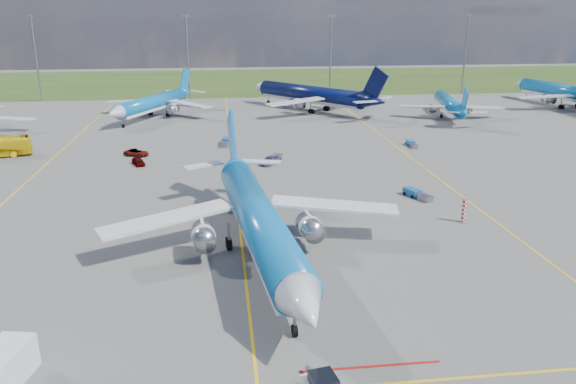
{
  "coord_description": "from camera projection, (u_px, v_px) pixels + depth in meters",
  "views": [
    {
      "loc": [
        -1.8,
        -50.49,
        23.65
      ],
      "look_at": [
        5.57,
        9.72,
        4.0
      ],
      "focal_mm": 35.0,
      "sensor_mm": 36.0,
      "label": 1
    }
  ],
  "objects": [
    {
      "name": "service_car_b",
      "position": [
        136.0,
        153.0,
        95.58
      ],
      "size": [
        4.72,
        3.59,
        1.19
      ],
      "primitive_type": "imported",
      "rotation": [
        0.0,
        0.0,
        1.14
      ],
      "color": "#999999",
      "rests_on": "ground"
    },
    {
      "name": "baggage_tug_c",
      "position": [
        226.0,
        142.0,
        103.5
      ],
      "size": [
        1.9,
        5.05,
        1.11
      ],
      "rotation": [
        0.0,
        0.0,
        -0.12
      ],
      "color": "#165087",
      "rests_on": "ground"
    },
    {
      "name": "warning_post",
      "position": [
        464.0,
        210.0,
        65.27
      ],
      "size": [
        0.5,
        0.5,
        3.0
      ],
      "primitive_type": "cylinder",
      "color": "red",
      "rests_on": "ground"
    },
    {
      "name": "bg_jet_n",
      "position": [
        310.0,
        111.0,
        138.94
      ],
      "size": [
        54.56,
        56.26,
        11.72
      ],
      "primitive_type": null,
      "rotation": [
        0.0,
        0.0,
        3.81
      ],
      "color": "#070D3B",
      "rests_on": "ground"
    },
    {
      "name": "grass_strip",
      "position": [
        224.0,
        81.0,
        196.81
      ],
      "size": [
        400.0,
        80.0,
        0.01
      ],
      "primitive_type": "cube",
      "color": "#2D4719",
      "rests_on": "ground"
    },
    {
      "name": "bg_jet_ene",
      "position": [
        562.0,
        107.0,
        144.94
      ],
      "size": [
        38.17,
        46.25,
        10.87
      ],
      "primitive_type": null,
      "rotation": [
        0.0,
        0.0,
        3.31
      ],
      "color": "#0D6BB6",
      "rests_on": "ground"
    },
    {
      "name": "main_airliner",
      "position": [
        260.0,
        258.0,
        56.37
      ],
      "size": [
        38.03,
        47.31,
        11.52
      ],
      "primitive_type": null,
      "rotation": [
        0.0,
        0.0,
        0.11
      ],
      "color": "#0D6BB6",
      "rests_on": "ground"
    },
    {
      "name": "floodlight_masts",
      "position": [
        260.0,
        52.0,
        156.33
      ],
      "size": [
        202.2,
        0.5,
        22.7
      ],
      "color": "slate",
      "rests_on": "ground"
    },
    {
      "name": "baggage_tug_w",
      "position": [
        417.0,
        194.0,
        74.24
      ],
      "size": [
        2.97,
        4.63,
        1.02
      ],
      "rotation": [
        0.0,
        0.0,
        0.42
      ],
      "color": "#185190",
      "rests_on": "ground"
    },
    {
      "name": "baggage_tug_e",
      "position": [
        412.0,
        144.0,
        102.47
      ],
      "size": [
        1.26,
        4.21,
        0.94
      ],
      "rotation": [
        0.0,
        0.0,
        -0.03
      ],
      "color": "#1A5F9F",
      "rests_on": "ground"
    },
    {
      "name": "taxiway_lines",
      "position": [
        236.0,
        182.0,
        81.35
      ],
      "size": [
        60.25,
        160.0,
        0.02
      ],
      "color": "yellow",
      "rests_on": "ground"
    },
    {
      "name": "bg_jet_nnw",
      "position": [
        154.0,
        118.0,
        130.06
      ],
      "size": [
        41.54,
        45.94,
        9.81
      ],
      "primitive_type": null,
      "rotation": [
        0.0,
        0.0,
        -0.43
      ],
      "color": "#0D6BB6",
      "rests_on": "ground"
    },
    {
      "name": "bg_jet_ne",
      "position": [
        448.0,
        116.0,
        131.59
      ],
      "size": [
        31.15,
        37.39,
        8.68
      ],
      "primitive_type": null,
      "rotation": [
        0.0,
        0.0,
        2.95
      ],
      "color": "#0D6BB6",
      "rests_on": "ground"
    },
    {
      "name": "service_car_c",
      "position": [
        271.0,
        160.0,
        90.47
      ],
      "size": [
        4.41,
        4.78,
        1.35
      ],
      "primitive_type": "imported",
      "rotation": [
        0.0,
        0.0,
        -0.69
      ],
      "color": "#999999",
      "rests_on": "ground"
    },
    {
      "name": "ground",
      "position": [
        244.0,
        263.0,
        55.17
      ],
      "size": [
        400.0,
        400.0,
        0.0
      ],
      "primitive_type": "plane",
      "color": "#575755",
      "rests_on": "ground"
    },
    {
      "name": "service_car_a",
      "position": [
        138.0,
        161.0,
        89.96
      ],
      "size": [
        2.74,
        3.91,
        1.23
      ],
      "primitive_type": "imported",
      "rotation": [
        0.0,
        0.0,
        0.4
      ],
      "color": "#999999",
      "rests_on": "ground"
    }
  ]
}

